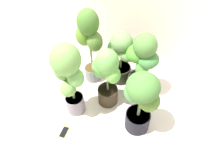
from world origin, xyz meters
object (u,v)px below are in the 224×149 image
object	(u,v)px
nutrient_bottle	(66,77)
potted_plant_front_left	(69,75)
potted_plant_front_right	(141,100)
potted_plant_center	(107,76)
potted_plant_back_center	(122,56)
cell_phone	(64,132)
potted_plant_back_left	(90,41)
potted_plant_back_right	(142,64)

from	to	relation	value
nutrient_bottle	potted_plant_front_left	bearing A→B (deg)	-52.35
potted_plant_front_right	potted_plant_front_left	bearing A→B (deg)	179.32
potted_plant_center	potted_plant_front_left	size ratio (longest dim) A/B	0.83
potted_plant_back_center	cell_phone	xyz separation A→B (m)	(-0.36, -0.88, -0.36)
potted_plant_back_center	nutrient_bottle	xyz separation A→B (m)	(-0.61, -0.26, -0.25)
potted_plant_center	nutrient_bottle	world-z (taller)	potted_plant_center
potted_plant_back_left	cell_phone	world-z (taller)	potted_plant_back_left
potted_plant_back_left	potted_plant_back_center	world-z (taller)	potted_plant_back_left
potted_plant_back_left	nutrient_bottle	size ratio (longest dim) A/B	3.65
potted_plant_back_center	potted_plant_back_right	size ratio (longest dim) A/B	0.85
potted_plant_front_right	potted_plant_back_right	bearing A→B (deg)	98.51
potted_plant_front_left	cell_phone	size ratio (longest dim) A/B	6.04
potted_plant_front_right	nutrient_bottle	bearing A→B (deg)	160.00
potted_plant_front_left	potted_plant_back_left	bearing A→B (deg)	88.56
potted_plant_center	nutrient_bottle	xyz separation A→B (m)	(-0.55, 0.11, -0.29)
potted_plant_back_center	potted_plant_center	xyz separation A→B (m)	(-0.06, -0.38, 0.04)
potted_plant_center	cell_phone	bearing A→B (deg)	-121.05
potted_plant_back_left	nutrient_bottle	bearing A→B (deg)	-145.85
potted_plant_back_left	potted_plant_back_right	distance (m)	0.61
potted_plant_front_left	potted_plant_back_center	bearing A→B (deg)	59.12
potted_plant_front_right	potted_plant_back_left	bearing A→B (deg)	141.84
potted_plant_back_center	potted_plant_front_right	world-z (taller)	potted_plant_front_right
potted_plant_back_left	potted_plant_back_center	bearing A→B (deg)	13.25
potted_plant_back_left	potted_plant_back_right	bearing A→B (deg)	-3.98
potted_plant_front_left	potted_plant_back_right	bearing A→B (deg)	37.99
potted_plant_back_center	potted_plant_center	bearing A→B (deg)	-99.28
potted_plant_back_right	nutrient_bottle	size ratio (longest dim) A/B	3.06
potted_plant_front_left	cell_phone	world-z (taller)	potted_plant_front_left
potted_plant_front_left	potted_plant_front_right	bearing A→B (deg)	-0.68
potted_plant_back_left	potted_plant_back_right	size ratio (longest dim) A/B	1.19
potted_plant_front_right	cell_phone	distance (m)	0.85
potted_plant_back_center	potted_plant_center	world-z (taller)	potted_plant_center
potted_plant_back_right	nutrient_bottle	xyz separation A→B (m)	(-0.86, -0.14, -0.30)
potted_plant_back_left	potted_plant_front_left	world-z (taller)	potted_plant_back_left
potted_plant_front_left	potted_plant_front_right	world-z (taller)	potted_plant_front_left
potted_plant_back_right	nutrient_bottle	world-z (taller)	potted_plant_back_right
potted_plant_back_right	potted_plant_front_right	bearing A→B (deg)	-81.49
potted_plant_center	potted_plant_front_left	bearing A→B (deg)	-143.53
potted_plant_back_left	cell_phone	distance (m)	0.98
potted_plant_front_left	nutrient_bottle	distance (m)	0.60
potted_plant_front_right	potted_plant_center	bearing A→B (deg)	149.57
potted_plant_back_left	potted_plant_front_left	bearing A→B (deg)	-91.44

